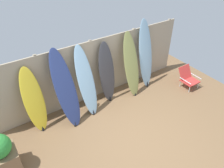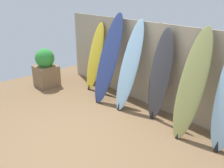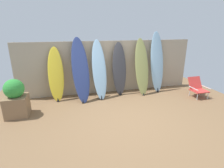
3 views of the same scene
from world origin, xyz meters
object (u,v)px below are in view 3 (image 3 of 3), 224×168
Objects in this scene: surfboard_olive_4 at (142,67)px; planter_box at (16,99)px; surfboard_yellow_0 at (56,75)px; surfboard_charcoal_3 at (119,69)px; surfboard_skyblue_2 at (99,70)px; beach_chair at (197,87)px; surfboard_skyblue_5 at (157,63)px; surfboard_navy_1 at (81,70)px.

surfboard_olive_4 is 3.90m from planter_box.
surfboard_charcoal_3 is (2.05, -0.00, 0.05)m from surfboard_yellow_0.
surfboard_skyblue_2 is (1.35, -0.12, 0.09)m from surfboard_yellow_0.
surfboard_olive_4 is at bearing 144.04° from beach_chair.
beach_chair is 0.63× the size of planter_box.
surfboard_navy_1 is at bearing -176.18° from surfboard_skyblue_5.
planter_box is (-4.42, -0.87, -0.56)m from surfboard_skyblue_5.
surfboard_skyblue_2 is at bearing -5.17° from surfboard_yellow_0.
surfboard_skyblue_5 reaches higher than planter_box.
surfboard_olive_4 is 3.01× the size of beach_chair.
surfboard_skyblue_2 is 2.10m from surfboard_skyblue_5.
surfboard_skyblue_2 is 0.99× the size of surfboard_olive_4.
surfboard_navy_1 is 1.93m from planter_box.
planter_box is at bearing 168.24° from beach_chair.
surfboard_olive_4 reaches higher than surfboard_charcoal_3.
surfboard_charcoal_3 is 0.84× the size of surfboard_skyblue_5.
surfboard_yellow_0 is 1.67× the size of planter_box.
surfboard_olive_4 reaches higher than beach_chair.
surfboard_olive_4 is 1.89× the size of planter_box.
surfboard_yellow_0 is at bearing 179.88° from surfboard_skyblue_5.
surfboard_yellow_0 is at bearing 41.84° from planter_box.
surfboard_skyblue_5 reaches higher than beach_chair.
surfboard_charcoal_3 is 1.39m from surfboard_skyblue_5.
surfboard_olive_4 is at bearing -2.51° from surfboard_yellow_0.
planter_box is at bearing -158.19° from surfboard_navy_1.
surfboard_olive_4 reaches higher than surfboard_yellow_0.
surfboard_navy_1 is at bearing 157.78° from beach_chair.
surfboard_skyblue_5 is (1.38, -0.00, 0.16)m from surfboard_charcoal_3.
planter_box is at bearing -168.75° from surfboard_olive_4.
surfboard_charcoal_3 is at bearing 179.88° from surfboard_skyblue_5.
surfboard_charcoal_3 is at bearing 148.54° from beach_chair.
surfboard_charcoal_3 is at bearing 16.08° from planter_box.
surfboard_skyblue_5 reaches higher than surfboard_olive_4.
surfboard_charcoal_3 is (1.31, 0.18, -0.09)m from surfboard_navy_1.
beach_chair is at bearing -11.15° from surfboard_yellow_0.
beach_chair is at bearing -24.30° from surfboard_olive_4.
surfboard_olive_4 is at bearing -8.90° from surfboard_charcoal_3.
beach_chair is at bearing -0.10° from planter_box.
surfboard_navy_1 reaches higher than surfboard_skyblue_2.
surfboard_charcoal_3 is at bearing -0.11° from surfboard_yellow_0.
surfboard_skyblue_2 is at bearing 6.20° from surfboard_navy_1.
surfboard_yellow_0 is 4.63m from beach_chair.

